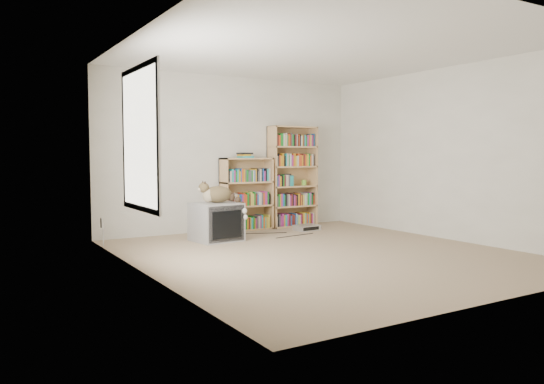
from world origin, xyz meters
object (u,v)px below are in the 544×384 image
crt_tv (216,222)px  bookcase_short (246,197)px  bookcase_tall (292,179)px  cat (221,197)px  dvd_player (307,228)px

crt_tv → bookcase_short: size_ratio=0.58×
crt_tv → bookcase_tall: bearing=16.4°
bookcase_short → cat: bearing=-136.6°
bookcase_short → bookcase_tall: bearing=-0.1°
crt_tv → bookcase_short: (0.90, 0.75, 0.27)m
dvd_player → cat: bearing=-178.0°
crt_tv → bookcase_tall: 2.02m
crt_tv → cat: cat is taller
cat → bookcase_short: bearing=46.6°
cat → dvd_player: (1.65, 0.22, -0.59)m
crt_tv → dvd_player: size_ratio=1.77×
bookcase_tall → bookcase_short: (-0.90, 0.00, -0.28)m
cat → bookcase_short: (0.82, 0.77, -0.10)m
crt_tv → dvd_player: 1.75m
cat → dvd_player: size_ratio=1.64×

